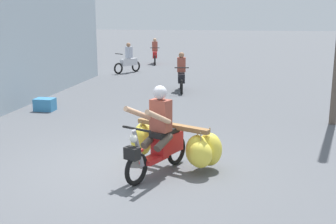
% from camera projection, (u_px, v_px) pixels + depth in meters
% --- Properties ---
extents(ground_plane, '(120.00, 120.00, 0.00)m').
position_uv_depth(ground_plane, '(127.00, 168.00, 7.91)').
color(ground_plane, '#56595E').
extents(motorbike_main_loaded, '(1.86, 1.89, 1.58)m').
position_uv_depth(motorbike_main_loaded, '(173.00, 143.00, 7.75)').
color(motorbike_main_loaded, black).
rests_on(motorbike_main_loaded, ground).
extents(motorbike_distant_ahead_left, '(0.95, 1.41, 1.40)m').
position_uv_depth(motorbike_distant_ahead_left, '(128.00, 61.00, 20.11)').
color(motorbike_distant_ahead_left, black).
rests_on(motorbike_distant_ahead_left, ground).
extents(motorbike_distant_ahead_right, '(0.59, 1.60, 1.40)m').
position_uv_depth(motorbike_distant_ahead_right, '(155.00, 53.00, 23.55)').
color(motorbike_distant_ahead_right, black).
rests_on(motorbike_distant_ahead_right, ground).
extents(motorbike_distant_far_ahead, '(0.55, 1.61, 1.40)m').
position_uv_depth(motorbike_distant_far_ahead, '(181.00, 75.00, 15.45)').
color(motorbike_distant_far_ahead, black).
rests_on(motorbike_distant_far_ahead, ground).
extents(produce_crate, '(0.56, 0.40, 0.36)m').
position_uv_depth(produce_crate, '(45.00, 105.00, 12.45)').
color(produce_crate, teal).
rests_on(produce_crate, ground).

